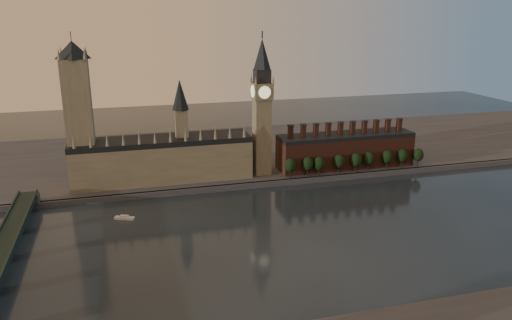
{
  "coord_description": "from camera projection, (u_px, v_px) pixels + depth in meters",
  "views": [
    {
      "loc": [
        -92.27,
        -243.31,
        124.36
      ],
      "look_at": [
        -9.81,
        55.0,
        32.05
      ],
      "focal_mm": 35.0,
      "sensor_mm": 36.0,
      "label": 1
    }
  ],
  "objects": [
    {
      "name": "ground",
      "position": [
        298.0,
        239.0,
        283.84
      ],
      "size": [
        900.0,
        900.0,
        0.0
      ],
      "primitive_type": "plane",
      "color": "black",
      "rests_on": "ground"
    },
    {
      "name": "north_bank",
      "position": [
        230.0,
        153.0,
        447.71
      ],
      "size": [
        900.0,
        182.0,
        4.0
      ],
      "color": "#47474C",
      "rests_on": "ground"
    },
    {
      "name": "palace_of_westminster",
      "position": [
        163.0,
        157.0,
        367.35
      ],
      "size": [
        130.0,
        30.3,
        74.0
      ],
      "color": "gray",
      "rests_on": "north_bank"
    },
    {
      "name": "victoria_tower",
      "position": [
        78.0,
        111.0,
        342.53
      ],
      "size": [
        24.0,
        24.0,
        108.0
      ],
      "color": "gray",
      "rests_on": "north_bank"
    },
    {
      "name": "big_ben",
      "position": [
        262.0,
        106.0,
        371.75
      ],
      "size": [
        15.0,
        15.0,
        107.0
      ],
      "color": "gray",
      "rests_on": "north_bank"
    },
    {
      "name": "chimney_block",
      "position": [
        345.0,
        150.0,
        400.77
      ],
      "size": [
        110.0,
        25.0,
        37.0
      ],
      "color": "#542A20",
      "rests_on": "north_bank"
    },
    {
      "name": "embankment_tree_0",
      "position": [
        290.0,
        165.0,
        374.69
      ],
      "size": [
        8.6,
        8.6,
        14.88
      ],
      "color": "black",
      "rests_on": "north_bank"
    },
    {
      "name": "embankment_tree_1",
      "position": [
        308.0,
        164.0,
        378.14
      ],
      "size": [
        8.6,
        8.6,
        14.88
      ],
      "color": "black",
      "rests_on": "north_bank"
    },
    {
      "name": "embankment_tree_2",
      "position": [
        319.0,
        163.0,
        379.33
      ],
      "size": [
        8.6,
        8.6,
        14.88
      ],
      "color": "black",
      "rests_on": "north_bank"
    },
    {
      "name": "embankment_tree_3",
      "position": [
        339.0,
        161.0,
        384.45
      ],
      "size": [
        8.6,
        8.6,
        14.88
      ],
      "color": "black",
      "rests_on": "north_bank"
    },
    {
      "name": "embankment_tree_4",
      "position": [
        356.0,
        160.0,
        387.91
      ],
      "size": [
        8.6,
        8.6,
        14.88
      ],
      "color": "black",
      "rests_on": "north_bank"
    },
    {
      "name": "embankment_tree_5",
      "position": [
        369.0,
        159.0,
        391.9
      ],
      "size": [
        8.6,
        8.6,
        14.88
      ],
      "color": "black",
      "rests_on": "north_bank"
    },
    {
      "name": "embankment_tree_6",
      "position": [
        387.0,
        157.0,
        395.98
      ],
      "size": [
        8.6,
        8.6,
        14.88
      ],
      "color": "black",
      "rests_on": "north_bank"
    },
    {
      "name": "embankment_tree_7",
      "position": [
        402.0,
        156.0,
        399.22
      ],
      "size": [
        8.6,
        8.6,
        14.88
      ],
      "color": "black",
      "rests_on": "north_bank"
    },
    {
      "name": "embankment_tree_8",
      "position": [
        418.0,
        155.0,
        401.52
      ],
      "size": [
        8.6,
        8.6,
        14.88
      ],
      "color": "black",
      "rests_on": "north_bank"
    },
    {
      "name": "river_boat",
      "position": [
        124.0,
        218.0,
        311.0
      ],
      "size": [
        12.75,
        8.11,
        2.47
      ],
      "rotation": [
        0.0,
        0.0,
        -0.4
      ],
      "color": "silver",
      "rests_on": "ground"
    }
  ]
}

